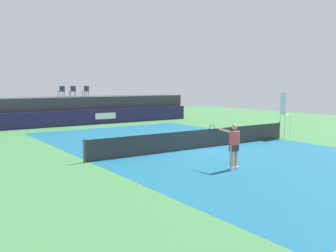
{
  "coord_description": "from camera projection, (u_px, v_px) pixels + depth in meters",
  "views": [
    {
      "loc": [
        -12.15,
        -14.97,
        3.34
      ],
      "look_at": [
        -0.56,
        2.0,
        1.0
      ],
      "focal_mm": 40.56,
      "sensor_mm": 36.0,
      "label": 1
    }
  ],
  "objects": [
    {
      "name": "tennis_ball",
      "position": [
        182.0,
        151.0,
        18.6
      ],
      "size": [
        0.07,
        0.07,
        0.07
      ],
      "primitive_type": "sphere",
      "color": "#D8EA33",
      "rests_on": "court_inner"
    },
    {
      "name": "spectator_chair_far_left",
      "position": [
        62.0,
        91.0,
        30.38
      ],
      "size": [
        0.46,
        0.46,
        0.89
      ],
      "color": "#2D3D56",
      "rests_on": "spectator_platform"
    },
    {
      "name": "spectator_chair_center",
      "position": [
        86.0,
        91.0,
        31.84
      ],
      "size": [
        0.46,
        0.46,
        0.89
      ],
      "color": "#2D3D56",
      "rests_on": "spectator_platform"
    },
    {
      "name": "tennis_net",
      "position": [
        199.0,
        139.0,
        19.41
      ],
      "size": [
        12.4,
        0.02,
        0.95
      ],
      "primitive_type": "cube",
      "color": "#2D2D2D",
      "rests_on": "ground"
    },
    {
      "name": "tennis_player",
      "position": [
        233.0,
        145.0,
        14.67
      ],
      "size": [
        0.71,
        1.12,
        1.77
      ],
      "color": "white",
      "rests_on": "court_inner"
    },
    {
      "name": "net_post_near",
      "position": [
        84.0,
        151.0,
        15.94
      ],
      "size": [
        0.1,
        0.1,
        1.0
      ],
      "primitive_type": "cylinder",
      "color": "#4C4C51",
      "rests_on": "ground"
    },
    {
      "name": "sponsor_wall",
      "position": [
        93.0,
        117.0,
        30.48
      ],
      "size": [
        18.0,
        0.22,
        1.2
      ],
      "color": "#231E4C",
      "rests_on": "ground"
    },
    {
      "name": "net_post_far",
      "position": [
        279.0,
        130.0,
        22.88
      ],
      "size": [
        0.1,
        0.1,
        1.0
      ],
      "primitive_type": "cylinder",
      "color": "#4C4C51",
      "rests_on": "ground"
    },
    {
      "name": "spectator_chair_left",
      "position": [
        73.0,
        91.0,
        31.22
      ],
      "size": [
        0.48,
        0.48,
        0.89
      ],
      "color": "#2D3D56",
      "rests_on": "spectator_platform"
    },
    {
      "name": "ground_plane",
      "position": [
        166.0,
        141.0,
        21.93
      ],
      "size": [
        48.0,
        48.0,
        0.0
      ],
      "primitive_type": "plane",
      "color": "#3D7A42"
    },
    {
      "name": "spectator_platform",
      "position": [
        85.0,
        110.0,
        31.9
      ],
      "size": [
        18.0,
        2.8,
        2.2
      ],
      "primitive_type": "cube",
      "color": "#38383D",
      "rests_on": "ground"
    },
    {
      "name": "umpire_chair",
      "position": [
        284.0,
        112.0,
        23.0
      ],
      "size": [
        0.48,
        0.48,
        2.76
      ],
      "color": "white",
      "rests_on": "ground"
    },
    {
      "name": "court_inner",
      "position": [
        199.0,
        148.0,
        19.47
      ],
      "size": [
        12.0,
        22.0,
        0.0
      ],
      "primitive_type": "cube",
      "color": "#16597A",
      "rests_on": "ground"
    }
  ]
}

